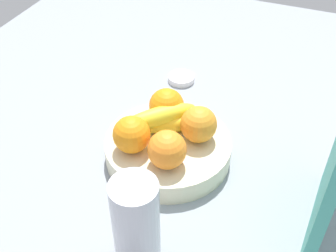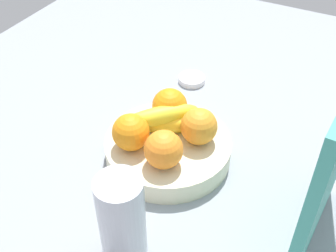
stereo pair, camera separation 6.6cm
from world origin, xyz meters
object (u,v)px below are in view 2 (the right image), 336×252
at_px(cutting_board, 329,174).
at_px(jar_lid, 192,79).
at_px(fruit_bowl, 168,148).
at_px(orange_center, 171,106).
at_px(orange_back_left, 131,132).
at_px(orange_front_right, 199,126).
at_px(thermos_tumbler, 122,219).
at_px(orange_front_left, 164,150).
at_px(banana_bunch, 165,120).

distance_m(cutting_board, jar_lid, 0.57).
distance_m(fruit_bowl, orange_center, 0.09).
height_order(orange_back_left, jar_lid, orange_back_left).
xyz_separation_m(orange_front_right, thermos_tumbler, (0.28, -0.01, 0.00)).
distance_m(orange_front_right, orange_back_left, 0.14).
relative_size(orange_front_left, orange_back_left, 1.00).
xyz_separation_m(banana_bunch, jar_lid, (-0.26, -0.06, -0.07)).
bearing_deg(orange_front_left, cutting_board, 87.30).
relative_size(fruit_bowl, orange_center, 3.49).
relative_size(orange_back_left, banana_bunch, 0.45).
relative_size(cutting_board, thermos_tumbler, 2.01).
height_order(orange_center, cutting_board, cutting_board).
relative_size(orange_front_left, jar_lid, 1.09).
bearing_deg(orange_front_right, banana_bunch, -86.01).
height_order(orange_center, banana_bunch, orange_center).
bearing_deg(orange_back_left, orange_center, 164.17).
height_order(orange_front_left, cutting_board, cutting_board).
distance_m(fruit_bowl, orange_back_left, 0.10).
bearing_deg(jar_lid, banana_bunch, 12.27).
height_order(orange_front_right, cutting_board, cutting_board).
relative_size(orange_front_left, orange_front_right, 1.00).
height_order(cutting_board, jar_lid, cutting_board).
distance_m(fruit_bowl, orange_front_right, 0.09).
height_order(fruit_bowl, jar_lid, fruit_bowl).
xyz_separation_m(banana_bunch, thermos_tumbler, (0.27, 0.06, 0.01)).
bearing_deg(thermos_tumbler, cutting_board, 120.79).
height_order(orange_back_left, banana_bunch, orange_back_left).
distance_m(orange_front_left, orange_back_left, 0.08).
height_order(fruit_bowl, orange_back_left, orange_back_left).
distance_m(fruit_bowl, jar_lid, 0.29).
distance_m(orange_back_left, cutting_board, 0.39).
xyz_separation_m(banana_bunch, cutting_board, (0.10, 0.34, 0.10)).
xyz_separation_m(orange_center, thermos_tumbler, (0.31, 0.07, 0.00)).
distance_m(orange_center, orange_back_left, 0.12).
height_order(orange_front_right, banana_bunch, orange_front_right).
bearing_deg(fruit_bowl, jar_lid, -165.05).
relative_size(orange_center, thermos_tumbler, 0.44).
relative_size(orange_back_left, jar_lid, 1.09).
bearing_deg(orange_back_left, jar_lid, -177.15).
xyz_separation_m(orange_front_left, orange_back_left, (-0.01, -0.08, 0.00)).
height_order(fruit_bowl, thermos_tumbler, thermos_tumbler).
xyz_separation_m(cutting_board, jar_lid, (-0.36, -0.40, -0.17)).
bearing_deg(thermos_tumbler, banana_bunch, -167.09).
bearing_deg(thermos_tumbler, orange_front_right, 177.00).
bearing_deg(thermos_tumbler, orange_back_left, -152.40).
bearing_deg(thermos_tumbler, fruit_bowl, -170.17).
height_order(fruit_bowl, orange_center, orange_center).
bearing_deg(orange_back_left, fruit_bowl, 130.86).
distance_m(orange_front_right, cutting_board, 0.30).
bearing_deg(jar_lid, cutting_board, 47.57).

